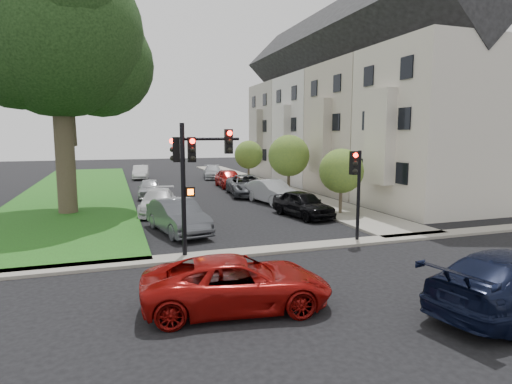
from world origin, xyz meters
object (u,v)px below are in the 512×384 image
object	(u,v)px
car_parked_6	(158,202)
car_parked_9	(141,172)
car_parked_2	(247,185)
traffic_signal_main	(193,166)
traffic_signal_secondary	(356,179)
small_tree_b	(289,156)
small_tree_c	(249,155)
eucalyptus	(56,33)
car_parked_0	(303,204)
car_parked_1	(272,192)
car_parked_7	(150,188)
small_tree_a	(341,171)
car_parked_4	(213,172)
car_cross_near	(237,283)
car_parked_3	(229,178)
car_parked_5	(178,216)

from	to	relation	value
car_parked_6	car_parked_9	size ratio (longest dim) A/B	1.15
car_parked_2	car_parked_9	world-z (taller)	car_parked_2
traffic_signal_main	traffic_signal_secondary	size ratio (longest dim) A/B	1.28
small_tree_b	small_tree_c	bearing A→B (deg)	90.00
eucalyptus	car_parked_0	world-z (taller)	eucalyptus
car_parked_1	car_parked_7	size ratio (longest dim) A/B	1.18
traffic_signal_secondary	small_tree_c	bearing A→B (deg)	83.56
small_tree_c	car_parked_2	size ratio (longest dim) A/B	0.72
small_tree_a	small_tree_c	world-z (taller)	small_tree_c
car_parked_4	car_cross_near	bearing A→B (deg)	-92.73
traffic_signal_secondary	car_cross_near	world-z (taller)	traffic_signal_secondary
car_parked_0	car_parked_2	size ratio (longest dim) A/B	0.78
car_cross_near	car_parked_7	xyz separation A→B (m)	(-0.49, 21.52, -0.01)
small_tree_a	car_parked_4	distance (m)	22.61
eucalyptus	small_tree_b	distance (m)	16.86
small_tree_c	traffic_signal_main	distance (m)	25.23
small_tree_a	car_parked_6	xyz separation A→B (m)	(-9.98, 3.83, -1.85)
eucalyptus	car_parked_6	distance (m)	10.88
car_parked_9	car_parked_3	bearing A→B (deg)	-48.18
car_parked_0	car_parked_3	world-z (taller)	car_parked_3
eucalyptus	car_parked_4	xyz separation A→B (m)	(12.69, 17.13, -9.53)
car_parked_5	car_parked_4	bearing A→B (deg)	61.65
small_tree_c	traffic_signal_main	xyz separation A→B (m)	(-9.60, -23.32, 0.80)
small_tree_c	car_parked_7	bearing A→B (deg)	-144.74
car_parked_1	car_parked_2	distance (m)	4.10
small_tree_c	traffic_signal_main	world-z (taller)	traffic_signal_main
car_cross_near	car_parked_0	xyz separation A→B (m)	(7.08, 11.12, 0.04)
car_cross_near	car_parked_6	size ratio (longest dim) A/B	1.03
small_tree_c	car_parked_9	distance (m)	12.04
car_parked_0	car_parked_7	size ratio (longest dim) A/B	1.08
car_parked_9	eucalyptus	bearing A→B (deg)	-99.31
car_parked_0	car_parked_2	xyz separation A→B (m)	(-0.44, 9.17, 0.03)
car_cross_near	eucalyptus	bearing A→B (deg)	26.47
small_tree_c	car_parked_1	bearing A→B (deg)	-100.52
car_parked_1	car_parked_5	distance (m)	10.01
small_tree_b	small_tree_c	distance (m)	9.83
car_parked_1	car_parked_9	distance (m)	20.59
eucalyptus	small_tree_b	world-z (taller)	eucalyptus
traffic_signal_secondary	car_cross_near	xyz separation A→B (m)	(-6.79, -5.17, -2.07)
car_parked_1	car_parked_6	xyz separation A→B (m)	(-7.70, -1.39, -0.07)
eucalyptus	small_tree_c	distance (m)	20.82
car_parked_1	car_parked_7	distance (m)	9.28
small_tree_b	small_tree_a	bearing A→B (deg)	-90.00
small_tree_b	small_tree_c	size ratio (longest dim) A/B	1.14
small_tree_b	car_parked_6	distance (m)	10.96
small_tree_c	car_cross_near	bearing A→B (deg)	-108.28
car_parked_3	car_parked_9	world-z (taller)	car_parked_3
small_tree_a	small_tree_c	distance (m)	17.52
car_parked_2	car_parked_9	size ratio (longest dim) A/B	1.31
traffic_signal_secondary	car_parked_9	bearing A→B (deg)	103.00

